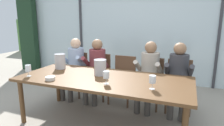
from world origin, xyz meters
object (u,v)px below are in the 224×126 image
at_px(chair_near_curtain, 76,70).
at_px(tasting_bowl, 50,78).
at_px(ice_bucket_primary, 60,61).
at_px(person_maroon_top, 96,66).
at_px(ice_bucket_secondary, 100,67).
at_px(person_beige_jumper, 149,71).
at_px(person_charcoal_jacket, 178,74).
at_px(chair_center, 123,75).
at_px(chair_left_of_center, 99,72).
at_px(chair_near_window_right, 179,81).
at_px(wine_glass_center_pour, 106,75).
at_px(dining_table, 103,82).
at_px(chair_right_of_center, 151,78).
at_px(wine_glass_by_left_taster, 28,68).
at_px(wine_glass_near_bucket, 152,80).
at_px(person_pale_blue_shirt, 74,64).

xyz_separation_m(chair_near_curtain, tasting_bowl, (0.40, -1.33, 0.24)).
height_order(ice_bucket_primary, tasting_bowl, ice_bucket_primary).
xyz_separation_m(chair_near_curtain, person_maroon_top, (0.54, -0.14, 0.17)).
bearing_deg(ice_bucket_secondary, tasting_bowl, -137.79).
relative_size(person_beige_jumper, person_charcoal_jacket, 1.00).
height_order(chair_center, person_maroon_top, person_maroon_top).
bearing_deg(chair_left_of_center, chair_near_window_right, -4.56).
distance_m(chair_near_curtain, wine_glass_center_pour, 1.73).
relative_size(dining_table, person_beige_jumper, 2.12).
relative_size(chair_right_of_center, person_maroon_top, 0.73).
bearing_deg(chair_near_window_right, wine_glass_center_pour, -129.53).
distance_m(ice_bucket_secondary, tasting_bowl, 0.75).
bearing_deg(wine_glass_by_left_taster, tasting_bowl, -5.29).
bearing_deg(dining_table, wine_glass_near_bucket, -15.92).
bearing_deg(chair_near_window_right, person_charcoal_jacket, -99.38).
height_order(person_maroon_top, ice_bucket_secondary, person_maroon_top).
xyz_separation_m(dining_table, tasting_bowl, (-0.66, -0.38, 0.08)).
relative_size(ice_bucket_primary, ice_bucket_secondary, 1.07).
height_order(dining_table, person_pale_blue_shirt, person_pale_blue_shirt).
height_order(person_pale_blue_shirt, wine_glass_near_bucket, person_pale_blue_shirt).
bearing_deg(chair_center, wine_glass_by_left_taster, -129.02).
bearing_deg(person_maroon_top, person_beige_jumper, -3.75).
relative_size(person_maroon_top, wine_glass_by_left_taster, 6.88).
distance_m(person_charcoal_jacket, wine_glass_center_pour, 1.37).
bearing_deg(person_maroon_top, tasting_bowl, -100.27).
distance_m(chair_near_curtain, person_beige_jumper, 1.59).
bearing_deg(tasting_bowl, chair_left_of_center, 84.88).
xyz_separation_m(dining_table, person_pale_blue_shirt, (-1.01, 0.82, 0.01)).
xyz_separation_m(chair_right_of_center, ice_bucket_primary, (-1.45, -0.73, 0.35)).
distance_m(person_maroon_top, ice_bucket_secondary, 0.83).
bearing_deg(chair_right_of_center, person_maroon_top, -168.70).
distance_m(chair_near_window_right, tasting_bowl, 2.16).
height_order(chair_near_curtain, wine_glass_center_pour, wine_glass_center_pour).
relative_size(person_maroon_top, ice_bucket_secondary, 4.91).
height_order(ice_bucket_primary, ice_bucket_secondary, ice_bucket_primary).
bearing_deg(person_charcoal_jacket, person_beige_jumper, 176.27).
bearing_deg(chair_center, dining_table, -88.74).
height_order(chair_center, wine_glass_near_bucket, wine_glass_near_bucket).
bearing_deg(wine_glass_near_bucket, wine_glass_by_left_taster, -176.22).
xyz_separation_m(person_maroon_top, wine_glass_by_left_taster, (-0.57, -1.16, 0.17)).
height_order(chair_left_of_center, chair_near_window_right, same).
relative_size(person_maroon_top, tasting_bowl, 8.65).
distance_m(chair_right_of_center, wine_glass_center_pour, 1.30).
height_order(dining_table, chair_right_of_center, chair_right_of_center).
bearing_deg(person_maroon_top, ice_bucket_secondary, -63.09).
distance_m(chair_near_curtain, chair_center, 1.06).
bearing_deg(chair_near_curtain, person_pale_blue_shirt, -75.28).
bearing_deg(chair_near_window_right, ice_bucket_primary, -162.80).
height_order(chair_left_of_center, chair_right_of_center, same).
xyz_separation_m(chair_center, tasting_bowl, (-0.66, -1.31, 0.24)).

